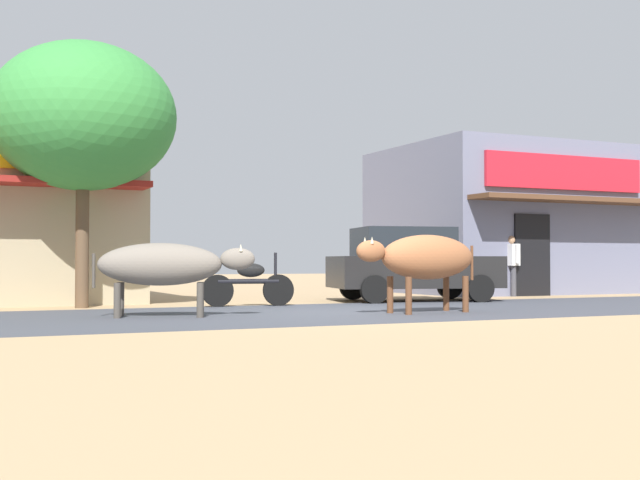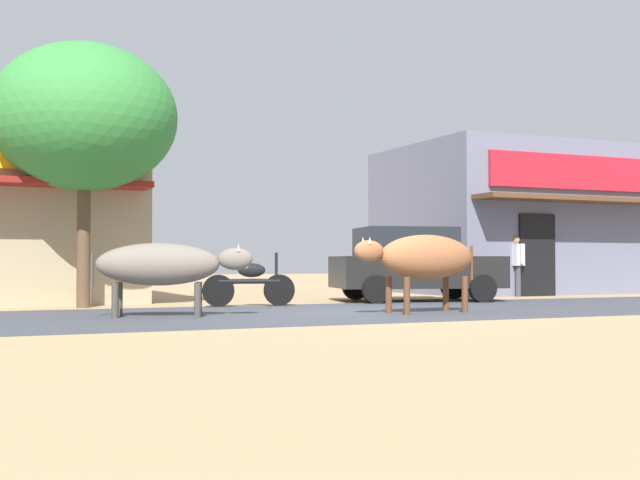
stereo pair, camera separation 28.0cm
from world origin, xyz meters
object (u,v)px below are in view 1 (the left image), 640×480
(cow_near_brown, at_px, (164,265))
(cow_far_dark, at_px, (425,258))
(parked_motorcycle, at_px, (250,282))
(pedestrian_by_shop, at_px, (511,261))
(roadside_tree, at_px, (83,117))
(parked_hatchback_car, at_px, (411,263))

(cow_near_brown, relative_size, cow_far_dark, 0.99)
(parked_motorcycle, height_order, pedestrian_by_shop, pedestrian_by_shop)
(pedestrian_by_shop, bearing_deg, parked_motorcycle, -168.19)
(roadside_tree, height_order, cow_far_dark, roadside_tree)
(parked_motorcycle, bearing_deg, cow_near_brown, -134.28)
(roadside_tree, relative_size, parked_hatchback_car, 1.28)
(parked_motorcycle, bearing_deg, pedestrian_by_shop, 11.81)
(parked_hatchback_car, relative_size, cow_near_brown, 1.56)
(parked_hatchback_car, distance_m, pedestrian_by_shop, 3.72)
(parked_motorcycle, height_order, cow_near_brown, cow_near_brown)
(parked_motorcycle, bearing_deg, cow_far_dark, -57.35)
(cow_far_dark, xyz_separation_m, pedestrian_by_shop, (5.54, 4.80, -0.05))
(roadside_tree, distance_m, pedestrian_by_shop, 11.08)
(parked_hatchback_car, bearing_deg, cow_far_dark, -117.52)
(cow_near_brown, xyz_separation_m, cow_far_dark, (4.37, -0.85, 0.12))
(parked_hatchback_car, xyz_separation_m, parked_motorcycle, (-4.03, -0.56, -0.37))
(cow_near_brown, distance_m, pedestrian_by_shop, 10.66)
(cow_near_brown, bearing_deg, parked_motorcycle, 45.72)
(parked_hatchback_car, xyz_separation_m, pedestrian_by_shop, (3.57, 1.03, 0.06))
(roadside_tree, bearing_deg, parked_motorcycle, -14.54)
(roadside_tree, xyz_separation_m, cow_near_brown, (0.80, -3.17, -2.82))
(roadside_tree, height_order, parked_motorcycle, roadside_tree)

